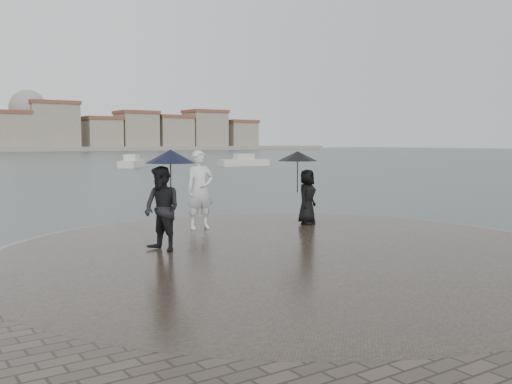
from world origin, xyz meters
TOP-DOWN VIEW (x-y plane):
  - ground at (0.00, 0.00)m, footprint 400.00×400.00m
  - kerb_ring at (0.00, 3.50)m, footprint 12.50×12.50m
  - quay_tip at (0.00, 3.50)m, footprint 11.90×11.90m
  - statue at (-0.17, 7.06)m, footprint 0.77×0.56m
  - visitor_left at (-2.16, 4.91)m, footprint 1.20×1.11m
  - visitor_right at (2.49, 6.23)m, footprint 1.23×1.11m
  - boats at (11.66, 49.97)m, footprint 36.76×13.47m

SIDE VIEW (x-z plane):
  - ground at x=0.00m, z-range 0.00..0.00m
  - kerb_ring at x=0.00m, z-range 0.00..0.32m
  - quay_tip at x=0.00m, z-range 0.00..0.36m
  - boats at x=11.66m, z-range -0.37..1.13m
  - statue at x=-0.17m, z-range 0.36..2.34m
  - visitor_left at x=-2.16m, z-range 0.45..2.49m
  - visitor_right at x=2.49m, z-range 0.55..2.50m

